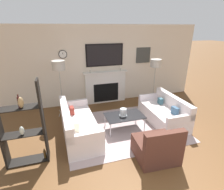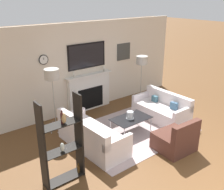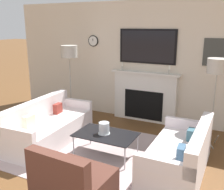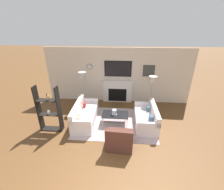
% 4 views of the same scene
% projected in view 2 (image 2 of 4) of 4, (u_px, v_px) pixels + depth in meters
% --- Properties ---
extents(fireplace_wall, '(7.10, 0.28, 2.70)m').
position_uv_depth(fireplace_wall, '(87.00, 71.00, 8.03)').
color(fireplace_wall, beige).
rests_on(fireplace_wall, ground_plane).
extents(area_rug, '(3.10, 2.34, 0.01)m').
position_uv_depth(area_rug, '(130.00, 131.00, 7.01)').
color(area_rug, '#B49E9D').
rests_on(area_rug, ground_plane).
extents(couch_left, '(0.85, 1.92, 0.79)m').
position_uv_depth(couch_left, '(91.00, 137.00, 6.18)').
color(couch_left, silver).
rests_on(couch_left, ground_plane).
extents(couch_right, '(0.79, 1.65, 0.76)m').
position_uv_depth(couch_right, '(162.00, 110.00, 7.63)').
color(couch_right, silver).
rests_on(couch_right, ground_plane).
extents(armchair, '(0.87, 0.82, 0.81)m').
position_uv_depth(armchair, '(176.00, 140.00, 6.08)').
color(armchair, '#502D23').
rests_on(armchair, ground_plane).
extents(coffee_table, '(1.02, 0.63, 0.40)m').
position_uv_depth(coffee_table, '(131.00, 119.00, 6.85)').
color(coffee_table, black).
rests_on(coffee_table, ground_plane).
extents(hurricane_candle, '(0.20, 0.20, 0.20)m').
position_uv_depth(hurricane_candle, '(130.00, 115.00, 6.80)').
color(hurricane_candle, silver).
rests_on(hurricane_candle, coffee_table).
extents(floor_lamp_left, '(0.36, 0.36, 1.74)m').
position_uv_depth(floor_lamp_left, '(52.00, 75.00, 6.41)').
color(floor_lamp_left, '#9E998E').
rests_on(floor_lamp_left, ground_plane).
extents(floor_lamp_right, '(0.37, 0.37, 1.63)m').
position_uv_depth(floor_lamp_right, '(142.00, 61.00, 8.26)').
color(floor_lamp_right, '#9E998E').
rests_on(floor_lamp_right, ground_plane).
extents(shelf_unit, '(0.80, 0.28, 1.74)m').
position_uv_depth(shelf_unit, '(62.00, 143.00, 4.89)').
color(shelf_unit, black).
rests_on(shelf_unit, ground_plane).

